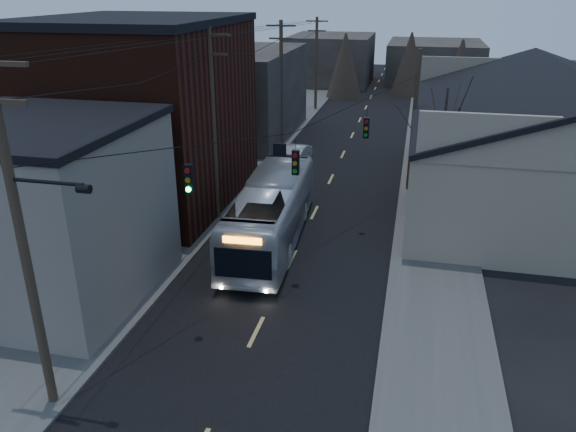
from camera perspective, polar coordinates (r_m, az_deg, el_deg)
name	(u,v)px	position (r m, az deg, el deg)	size (l,w,h in m)	color
road_surface	(339,162)	(40.82, 5.23, 5.49)	(9.00, 110.00, 0.02)	black
sidewalk_left	(253,156)	(42.10, -3.61, 6.14)	(4.00, 110.00, 0.12)	#474744
sidewalk_right	(432,167)	(40.52, 14.40, 4.82)	(4.00, 110.00, 0.12)	#474744
building_clapboard	(41,214)	(24.09, -23.81, 0.23)	(8.00, 8.00, 7.00)	#6C655A
building_brick	(142,116)	(33.14, -14.66, 9.82)	(10.00, 12.00, 10.00)	black
building_left_far	(237,94)	(47.78, -5.20, 12.28)	(9.00, 14.00, 7.00)	#2D2824
warehouse	(553,156)	(35.86, 25.33, 5.50)	(16.16, 20.60, 7.73)	gray
building_far_left	(332,59)	(75.09, 4.45, 15.59)	(10.00, 12.00, 6.00)	#2D2824
building_far_right	(434,61)	(79.33, 14.66, 14.96)	(12.00, 14.00, 5.00)	#2D2824
bare_tree	(440,158)	(29.94, 15.23, 5.68)	(0.40, 0.40, 7.20)	black
utility_lines	(278,108)	(34.57, -1.07, 10.95)	(11.24, 45.28, 10.50)	#382B1E
bus	(271,212)	(27.29, -1.75, 0.40)	(2.68, 11.47, 3.19)	#A6ABB2
parked_car	(295,156)	(39.98, 0.73, 6.16)	(1.35, 3.88, 1.28)	#B2B5BA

